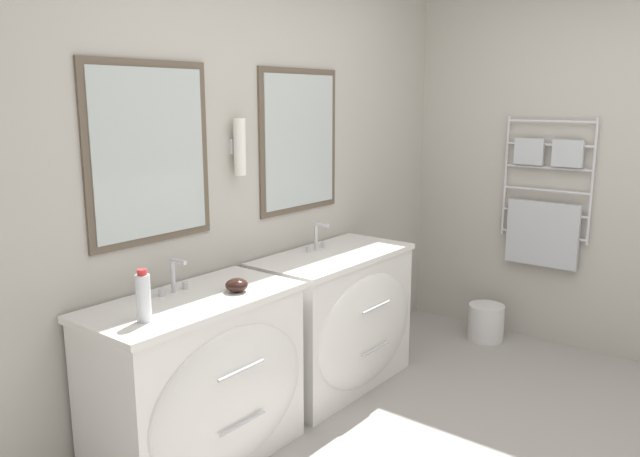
% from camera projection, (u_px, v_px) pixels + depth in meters
% --- Properties ---
extents(wall_back, '(5.32, 0.14, 2.60)m').
position_uv_depth(wall_back, '(252.00, 173.00, 3.46)').
color(wall_back, '#B2ADA3').
rests_on(wall_back, ground_plane).
extents(wall_right, '(0.13, 3.53, 2.60)m').
position_uv_depth(wall_right, '(542.00, 160.00, 4.33)').
color(wall_right, '#B2ADA3').
rests_on(wall_right, ground_plane).
extents(vanity_left, '(1.02, 0.57, 0.82)m').
position_uv_depth(vanity_left, '(201.00, 382.00, 2.90)').
color(vanity_left, white).
rests_on(vanity_left, ground_plane).
extents(vanity_right, '(1.02, 0.57, 0.82)m').
position_uv_depth(vanity_right, '(338.00, 319.00, 3.72)').
color(vanity_right, white).
rests_on(vanity_right, ground_plane).
extents(faucet_left, '(0.17, 0.11, 0.17)m').
position_uv_depth(faucet_left, '(175.00, 276.00, 2.90)').
color(faucet_left, silver).
rests_on(faucet_left, vanity_left).
extents(faucet_right, '(0.17, 0.11, 0.17)m').
position_uv_depth(faucet_right, '(317.00, 237.00, 3.72)').
color(faucet_right, silver).
rests_on(faucet_right, vanity_right).
extents(toiletry_bottle, '(0.06, 0.06, 0.22)m').
position_uv_depth(toiletry_bottle, '(143.00, 297.00, 2.52)').
color(toiletry_bottle, silver).
rests_on(toiletry_bottle, vanity_left).
extents(amenity_bowl, '(0.11, 0.11, 0.06)m').
position_uv_depth(amenity_bowl, '(237.00, 285.00, 2.92)').
color(amenity_bowl, black).
rests_on(amenity_bowl, vanity_left).
extents(waste_bin, '(0.26, 0.26, 0.26)m').
position_uv_depth(waste_bin, '(486.00, 321.00, 4.49)').
color(waste_bin, silver).
rests_on(waste_bin, ground_plane).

